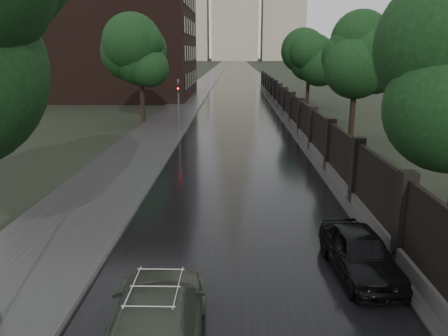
% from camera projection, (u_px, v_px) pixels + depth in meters
% --- Properties ---
extents(road, '(8.00, 420.00, 0.02)m').
position_uv_depth(road, '(235.00, 66.00, 191.57)').
color(road, black).
rests_on(road, ground).
extents(sidewalk_left, '(4.00, 420.00, 0.16)m').
position_uv_depth(sidewalk_left, '(221.00, 65.00, 191.68)').
color(sidewalk_left, '#2D2D2D').
rests_on(sidewalk_left, ground).
extents(verge_right, '(3.00, 420.00, 0.08)m').
position_uv_depth(verge_right, '(247.00, 66.00, 191.44)').
color(verge_right, '#2D2D2D').
rests_on(verge_right, ground).
extents(fence_right, '(0.45, 75.72, 2.70)m').
position_uv_depth(fence_right, '(289.00, 109.00, 38.61)').
color(fence_right, '#383533').
rests_on(fence_right, ground).
extents(tree_left_far, '(4.25, 4.25, 7.39)m').
position_uv_depth(tree_left_far, '(140.00, 60.00, 35.85)').
color(tree_left_far, black).
rests_on(tree_left_far, ground).
extents(tree_right_b, '(4.08, 4.08, 7.01)m').
position_uv_depth(tree_right_b, '(356.00, 67.00, 27.86)').
color(tree_right_b, black).
rests_on(tree_right_b, ground).
extents(tree_right_c, '(4.08, 4.08, 7.01)m').
position_uv_depth(tree_right_c, '(309.00, 61.00, 45.24)').
color(tree_right_c, black).
rests_on(tree_right_c, ground).
extents(traffic_light, '(0.16, 0.32, 4.00)m').
position_uv_depth(traffic_light, '(179.00, 102.00, 31.67)').
color(traffic_light, '#59595E').
rests_on(traffic_light, ground).
extents(brick_building, '(24.00, 18.00, 20.00)m').
position_uv_depth(brick_building, '(97.00, 19.00, 56.10)').
color(brick_building, black).
rests_on(brick_building, ground).
extents(stalinist_tower, '(92.00, 30.00, 159.00)m').
position_uv_depth(stalinist_tower, '(235.00, 1.00, 287.91)').
color(stalinist_tower, tan).
rests_on(stalinist_tower, ground).
extents(volga_sedan, '(2.23, 4.92, 1.40)m').
position_uv_depth(volga_sedan, '(157.00, 320.00, 8.77)').
color(volga_sedan, '#3F4537').
rests_on(volga_sedan, ground).
extents(car_right_near, '(1.82, 3.85, 1.27)m').
position_uv_depth(car_right_near, '(360.00, 252.00, 11.86)').
color(car_right_near, black).
rests_on(car_right_near, ground).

